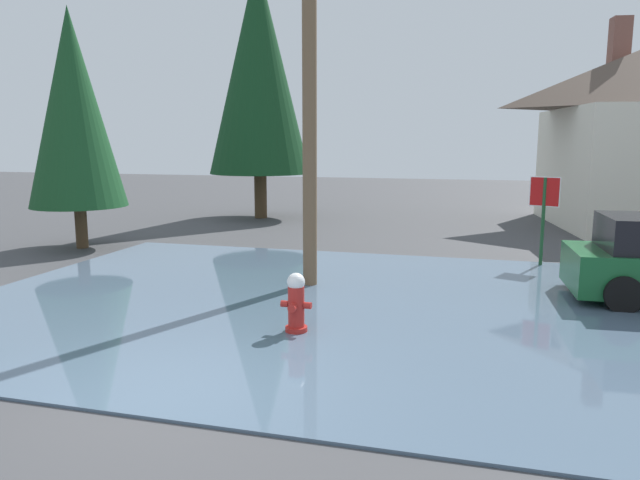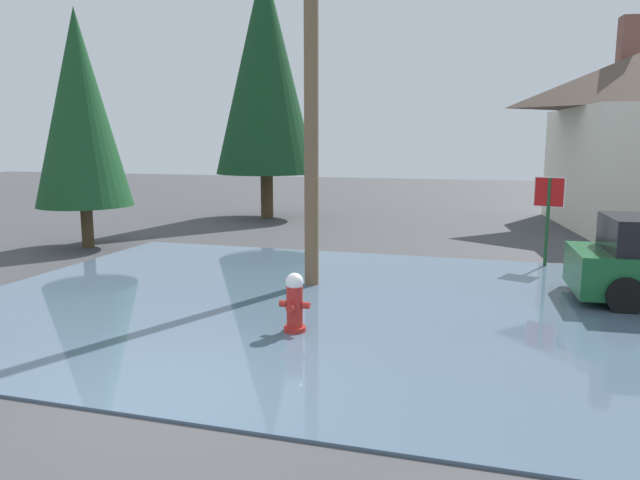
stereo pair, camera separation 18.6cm
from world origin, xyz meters
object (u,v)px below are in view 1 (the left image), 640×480
at_px(utility_pole, 309,75).
at_px(stop_sign_far, 544,203).
at_px(fire_hydrant, 296,304).
at_px(pine_tree_mid_left, 259,69).
at_px(pine_tree_tall_left, 73,109).

xyz_separation_m(utility_pole, stop_sign_far, (4.63, 3.22, -2.64)).
height_order(fire_hydrant, pine_tree_mid_left, pine_tree_mid_left).
distance_m(fire_hydrant, utility_pole, 4.72).
relative_size(fire_hydrant, utility_pole, 0.12).
xyz_separation_m(fire_hydrant, pine_tree_mid_left, (-5.42, 12.71, 4.99)).
xyz_separation_m(utility_pole, pine_tree_mid_left, (-4.78, 9.77, 1.35)).
bearing_deg(utility_pole, pine_tree_mid_left, 116.07).
distance_m(stop_sign_far, pine_tree_mid_left, 12.14).
bearing_deg(utility_pole, stop_sign_far, 34.82).
xyz_separation_m(stop_sign_far, pine_tree_tall_left, (-11.82, -0.71, 2.24)).
bearing_deg(fire_hydrant, utility_pole, 102.26).
relative_size(fire_hydrant, pine_tree_mid_left, 0.10).
bearing_deg(stop_sign_far, pine_tree_mid_left, 145.16).
bearing_deg(pine_tree_tall_left, pine_tree_mid_left, 71.63).
xyz_separation_m(fire_hydrant, utility_pole, (-0.64, 2.93, 3.65)).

